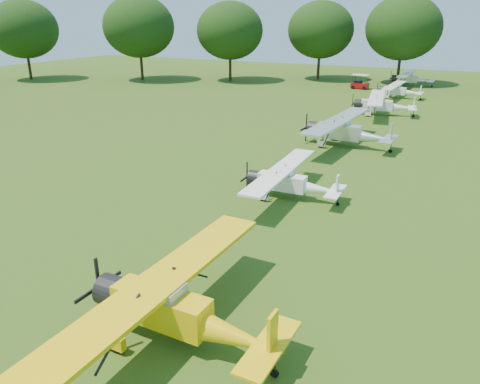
% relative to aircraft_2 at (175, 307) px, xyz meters
% --- Properties ---
extents(ground, '(160.00, 160.00, 0.00)m').
position_rel_aircraft_2_xyz_m(ground, '(-1.31, 9.55, -1.30)').
color(ground, '#2A4E13').
rests_on(ground, ground).
extents(tree_belt, '(137.36, 130.27, 14.52)m').
position_rel_aircraft_2_xyz_m(tree_belt, '(2.27, 9.72, 6.73)').
color(tree_belt, black).
rests_on(tree_belt, ground).
extents(aircraft_2, '(7.06, 11.23, 2.22)m').
position_rel_aircraft_2_xyz_m(aircraft_2, '(0.00, 0.00, 0.00)').
color(aircraft_2, yellow).
rests_on(aircraft_2, ground).
extents(aircraft_3, '(5.82, 9.25, 1.83)m').
position_rel_aircraft_2_xyz_m(aircraft_3, '(-1.27, 13.59, -0.23)').
color(aircraft_3, white).
rests_on(aircraft_3, ground).
extents(aircraft_4, '(7.43, 11.84, 2.33)m').
position_rel_aircraft_2_xyz_m(aircraft_4, '(-1.27, 26.25, 0.06)').
color(aircraft_4, silver).
rests_on(aircraft_4, ground).
extents(aircraft_5, '(6.67, 10.57, 2.07)m').
position_rel_aircraft_2_xyz_m(aircraft_5, '(-1.05, 40.43, -0.08)').
color(aircraft_5, white).
rests_on(aircraft_5, ground).
extents(aircraft_6, '(5.72, 9.10, 1.79)m').
position_rel_aircraft_2_xyz_m(aircraft_6, '(-1.24, 52.46, -0.25)').
color(aircraft_6, white).
rests_on(aircraft_6, ground).
extents(aircraft_7, '(6.30, 10.01, 1.98)m').
position_rel_aircraft_2_xyz_m(aircraft_7, '(-1.33, 64.71, -0.14)').
color(aircraft_7, silver).
rests_on(aircraft_7, ground).
extents(golf_cart, '(2.45, 1.60, 2.01)m').
position_rel_aircraft_2_xyz_m(golf_cart, '(-7.43, 58.31, -0.62)').
color(golf_cart, '#9F0B0F').
rests_on(golf_cart, ground).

